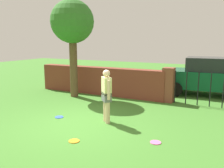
% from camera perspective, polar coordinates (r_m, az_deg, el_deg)
% --- Properties ---
extents(ground_plane, '(40.00, 40.00, 0.00)m').
position_cam_1_polar(ground_plane, '(7.30, -7.74, -9.49)').
color(ground_plane, '#3D7528').
extents(brick_wall, '(6.21, 0.50, 1.26)m').
position_cam_1_polar(brick_wall, '(11.04, -3.03, 0.80)').
color(brick_wall, brown).
rests_on(brick_wall, ground).
extents(tree, '(1.85, 1.85, 4.19)m').
position_cam_1_polar(tree, '(10.57, -9.50, 14.11)').
color(tree, brown).
rests_on(tree, ground).
extents(person, '(0.41, 0.41, 1.62)m').
position_cam_1_polar(person, '(7.15, -1.33, -2.30)').
color(person, beige).
rests_on(person, ground).
extents(fence_gate, '(3.17, 0.44, 1.40)m').
position_cam_1_polar(fence_gate, '(9.64, 21.26, -0.90)').
color(fence_gate, brown).
rests_on(fence_gate, ground).
extents(car, '(4.32, 2.18, 1.72)m').
position_cam_1_polar(car, '(11.66, 22.25, 1.70)').
color(car, '#0C4C2D').
rests_on(car, ground).
extents(frisbee_blue, '(0.27, 0.27, 0.02)m').
position_cam_1_polar(frisbee_blue, '(8.01, -12.55, -7.74)').
color(frisbee_blue, blue).
rests_on(frisbee_blue, ground).
extents(frisbee_pink, '(0.27, 0.27, 0.02)m').
position_cam_1_polar(frisbee_pink, '(6.09, 10.40, -13.61)').
color(frisbee_pink, pink).
rests_on(frisbee_pink, ground).
extents(frisbee_orange, '(0.27, 0.27, 0.02)m').
position_cam_1_polar(frisbee_orange, '(6.15, -9.08, -13.34)').
color(frisbee_orange, orange).
rests_on(frisbee_orange, ground).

